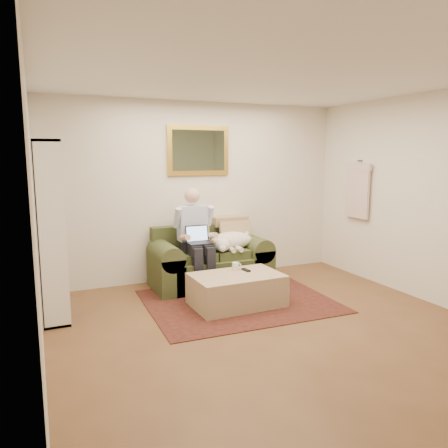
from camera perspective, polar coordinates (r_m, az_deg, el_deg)
room_shell at (r=4.55m, az=6.11°, el=2.17°), size 4.51×5.00×2.61m
rug at (r=5.62m, az=1.92°, el=-10.02°), size 2.32×1.87×0.01m
sofa at (r=6.24m, az=-1.86°, el=-5.38°), size 1.65×0.84×0.99m
seated_man at (r=5.93m, az=-3.57°, el=-2.11°), size 0.54×0.78×1.39m
laptop at (r=5.86m, az=-3.36°, el=-1.90°), size 0.32×0.25×0.23m
sleeping_dog at (r=6.20m, az=0.95°, el=-2.18°), size 0.68×0.43×0.25m
ottoman at (r=5.42m, az=1.66°, el=-8.62°), size 1.10×0.72×0.39m
coffee_mug at (r=5.54m, az=1.51°, el=-5.55°), size 0.08×0.08×0.10m
tv_remote at (r=5.53m, az=2.89°, el=-6.02°), size 0.06×0.15×0.02m
bookshelf at (r=5.24m, az=-21.71°, el=-0.83°), size 0.28×0.80×2.00m
wall_mirror at (r=6.44m, az=-3.35°, el=9.57°), size 0.94×0.04×0.72m
hanging_shirt at (r=6.83m, az=17.04°, el=4.54°), size 0.06×0.52×0.90m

